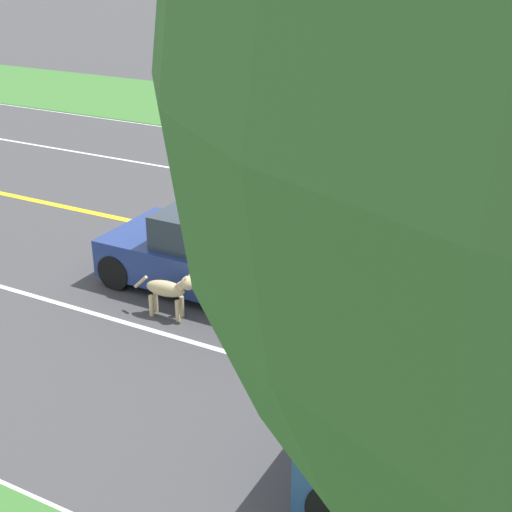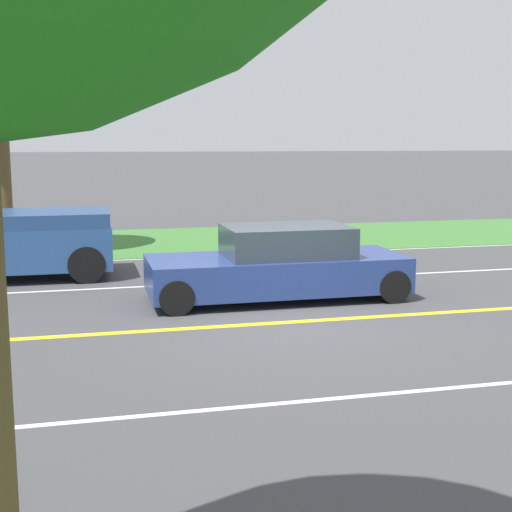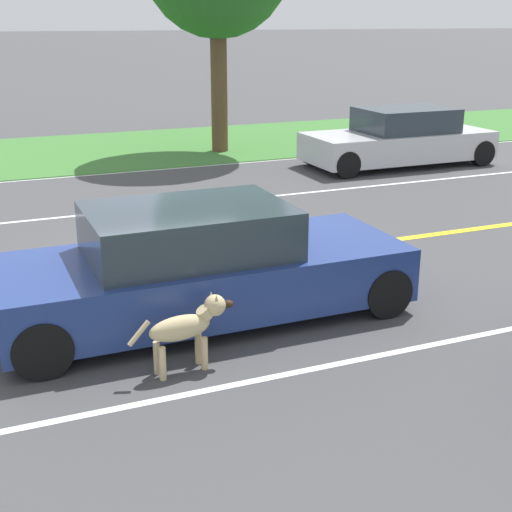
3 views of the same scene
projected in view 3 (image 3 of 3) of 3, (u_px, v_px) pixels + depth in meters
ground_plane at (179, 269)px, 10.24m from camera, size 400.00×400.00×0.00m
centre_divider_line at (179, 269)px, 10.24m from camera, size 0.18×160.00×0.01m
lane_edge_line_left at (90, 175)px, 16.36m from camera, size 0.14×160.00×0.01m
lane_dash_same_dir at (280, 376)px, 7.18m from camera, size 0.10×160.00×0.01m
lane_dash_oncoming at (124, 211)px, 13.30m from camera, size 0.10×160.00×0.01m
grass_verge_left at (70, 153)px, 18.99m from camera, size 6.00×160.00×0.03m
ego_car at (201, 267)px, 8.41m from camera, size 1.88×4.79×1.38m
dog at (188, 326)px, 7.17m from camera, size 0.31×1.16×0.78m
oncoming_car at (400, 139)px, 17.27m from camera, size 1.90×4.56×1.38m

